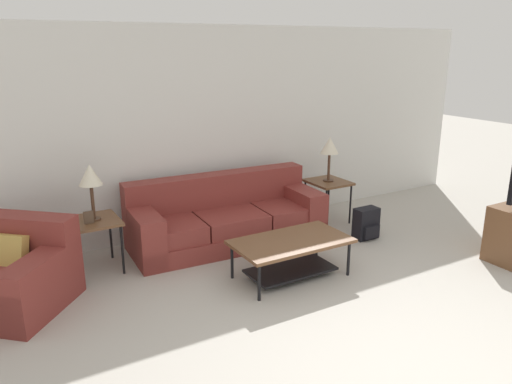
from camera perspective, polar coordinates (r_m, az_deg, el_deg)
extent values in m
plane|color=#B2ADA3|center=(4.07, 18.44, -19.90)|extent=(24.00, 24.00, 0.00)
cube|color=silver|center=(6.41, -5.88, 6.90)|extent=(8.82, 0.06, 2.60)
cube|color=maroon|center=(6.16, -3.20, -4.93)|extent=(2.39, 1.00, 0.22)
cube|color=maroon|center=(5.82, -10.23, -4.29)|extent=(0.80, 0.83, 0.20)
cube|color=maroon|center=(6.07, -3.16, -3.14)|extent=(0.80, 0.83, 0.20)
cube|color=maroon|center=(6.42, 3.24, -2.07)|extent=(0.80, 0.83, 0.20)
cube|color=maroon|center=(6.27, -4.45, 0.35)|extent=(2.36, 0.38, 0.40)
cube|color=maroon|center=(5.79, -12.66, -4.87)|extent=(0.32, 0.90, 0.58)
cube|color=maroon|center=(6.57, 5.05, -1.94)|extent=(0.32, 0.90, 0.58)
cube|color=maroon|center=(5.23, -26.77, -9.77)|extent=(1.43, 1.42, 0.40)
cube|color=maroon|center=(5.33, -25.10, -4.40)|extent=(0.97, 0.90, 0.40)
cube|color=maroon|center=(4.97, -23.15, -9.66)|extent=(0.82, 0.88, 0.56)
cube|color=tan|center=(5.20, -26.41, -6.26)|extent=(0.38, 0.37, 0.36)
cube|color=brown|center=(5.20, 4.03, -5.66)|extent=(1.22, 0.68, 0.04)
cylinder|color=black|center=(4.81, 0.36, -10.29)|extent=(0.03, 0.03, 0.38)
cylinder|color=black|center=(5.40, 10.53, -7.49)|extent=(0.03, 0.03, 0.38)
cylinder|color=black|center=(5.25, -2.76, -7.92)|extent=(0.03, 0.03, 0.38)
cylinder|color=black|center=(5.79, 6.96, -5.62)|extent=(0.03, 0.03, 0.38)
cube|color=black|center=(5.33, 3.96, -8.84)|extent=(0.91, 0.47, 0.02)
cube|color=brown|center=(5.57, -17.97, -3.18)|extent=(0.50, 0.56, 0.03)
cylinder|color=black|center=(5.42, -19.30, -7.13)|extent=(0.03, 0.03, 0.55)
cylinder|color=black|center=(5.49, -15.03, -6.41)|extent=(0.03, 0.03, 0.55)
cylinder|color=black|center=(5.85, -20.24, -5.45)|extent=(0.03, 0.03, 0.55)
cylinder|color=black|center=(5.93, -16.28, -4.81)|extent=(0.03, 0.03, 0.55)
cube|color=brown|center=(6.87, 8.25, 1.13)|extent=(0.50, 0.56, 0.03)
cylinder|color=black|center=(6.65, 8.00, -1.97)|extent=(0.03, 0.03, 0.55)
cylinder|color=black|center=(6.90, 10.73, -1.40)|extent=(0.03, 0.03, 0.55)
cylinder|color=black|center=(7.01, 5.61, -0.91)|extent=(0.03, 0.03, 0.55)
cylinder|color=black|center=(7.25, 8.29, -0.41)|extent=(0.03, 0.03, 0.55)
cylinder|color=#472D1E|center=(5.56, -17.99, -2.95)|extent=(0.14, 0.14, 0.02)
cylinder|color=#472D1E|center=(5.50, -18.17, -1.06)|extent=(0.04, 0.04, 0.37)
cone|color=beige|center=(5.43, -18.44, 1.90)|extent=(0.24, 0.24, 0.22)
cylinder|color=#472D1E|center=(6.86, 8.26, 1.33)|extent=(0.14, 0.14, 0.02)
cylinder|color=#472D1E|center=(6.81, 8.32, 2.89)|extent=(0.04, 0.04, 0.37)
cone|color=beige|center=(6.75, 8.43, 5.31)|extent=(0.24, 0.24, 0.22)
cube|color=black|center=(6.44, 12.45, -3.51)|extent=(0.31, 0.18, 0.40)
cube|color=black|center=(6.39, 13.06, -4.46)|extent=(0.23, 0.05, 0.16)
cylinder|color=black|center=(6.45, 11.26, -3.21)|extent=(0.02, 0.02, 0.30)
cylinder|color=black|center=(6.56, 12.38, -2.94)|extent=(0.02, 0.02, 0.30)
cube|color=#4C3828|center=(5.45, -18.58, -2.76)|extent=(0.10, 0.04, 0.13)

